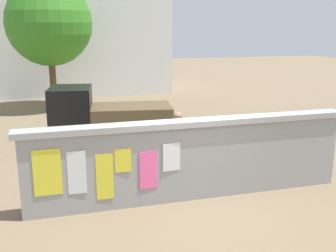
# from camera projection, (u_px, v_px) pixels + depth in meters

# --- Properties ---
(ground) EXTENTS (60.00, 60.00, 0.00)m
(ground) POSITION_uv_depth(u_px,v_px,m) (125.00, 119.00, 16.15)
(ground) COLOR #7A664C
(poster_wall) EXTENTS (7.08, 0.42, 1.72)m
(poster_wall) POSITION_uv_depth(u_px,v_px,m) (191.00, 159.00, 8.47)
(poster_wall) COLOR #949494
(poster_wall) RESTS_ON ground
(auto_rickshaw_truck) EXTENTS (3.78, 2.02, 1.85)m
(auto_rickshaw_truck) POSITION_uv_depth(u_px,v_px,m) (105.00, 118.00, 12.22)
(auto_rickshaw_truck) COLOR black
(auto_rickshaw_truck) RESTS_ON ground
(motorcycle) EXTENTS (1.90, 0.56, 0.87)m
(motorcycle) POSITION_uv_depth(u_px,v_px,m) (91.00, 167.00, 9.18)
(motorcycle) COLOR black
(motorcycle) RESTS_ON ground
(bicycle_near) EXTENTS (1.71, 0.44, 0.95)m
(bicycle_near) POSITION_uv_depth(u_px,v_px,m) (249.00, 150.00, 10.80)
(bicycle_near) COLOR black
(bicycle_near) RESTS_ON ground
(bicycle_far) EXTENTS (1.71, 0.44, 0.95)m
(bicycle_far) POSITION_uv_depth(u_px,v_px,m) (237.00, 133.00, 12.53)
(bicycle_far) COLOR black
(bicycle_far) RESTS_ON ground
(person_walking) EXTENTS (0.35, 0.35, 1.62)m
(person_walking) POSITION_uv_depth(u_px,v_px,m) (177.00, 137.00, 9.74)
(person_walking) COLOR yellow
(person_walking) RESTS_ON ground
(tree_roadside) EXTENTS (3.72, 3.72, 5.62)m
(tree_roadside) POSITION_uv_depth(u_px,v_px,m) (49.00, 23.00, 17.38)
(tree_roadside) COLOR brown
(tree_roadside) RESTS_ON ground
(building_background) EXTENTS (11.53, 5.93, 6.80)m
(building_background) POSITION_uv_depth(u_px,v_px,m) (62.00, 30.00, 22.57)
(building_background) COLOR silver
(building_background) RESTS_ON ground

